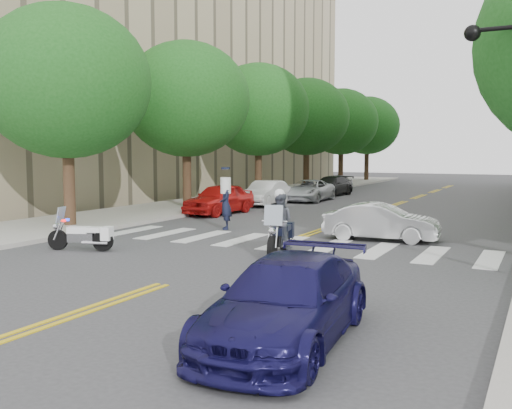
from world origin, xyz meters
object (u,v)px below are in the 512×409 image
Objects in this scene: convertible at (381,222)px; sedan_blue at (287,301)px; motorcycle_parked at (86,236)px; officer_standing at (226,204)px; motorcycle_police at (280,226)px.

sedan_blue is (1.38, -10.74, 0.03)m from convertible.
officer_standing reaches higher than motorcycle_parked.
motorcycle_police is 1.21× the size of officer_standing.
motorcycle_police is at bearing 149.95° from convertible.
sedan_blue is (3.27, -6.79, -0.19)m from motorcycle_police.
motorcycle_police reaches higher than sedan_blue.
sedan_blue is (7.35, -10.74, -0.30)m from officer_standing.
officer_standing is at bearing -56.27° from motorcycle_police.
motorcycle_parked reaches higher than sedan_blue.
motorcycle_parked is 9.44m from convertible.
officer_standing is at bearing -31.32° from motorcycle_parked.
convertible is (1.88, 3.95, -0.23)m from motorcycle_police.
motorcycle_parked is 9.91m from sedan_blue.
officer_standing is 5.97m from convertible.
convertible is at bearing 92.65° from sedan_blue.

